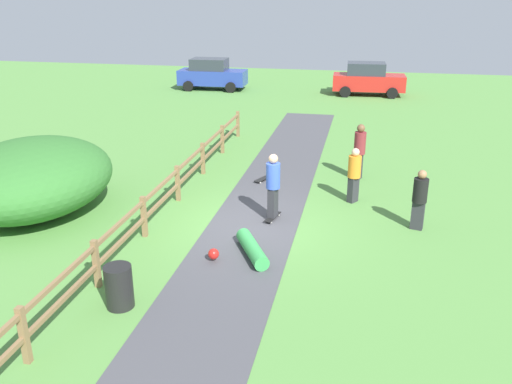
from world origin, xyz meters
name	(u,v)px	position (x,y,z in m)	size (l,w,h in m)	color
ground_plane	(254,225)	(0.00, 0.00, 0.00)	(60.00, 60.00, 0.00)	#568E42
asphalt_path	(254,224)	(0.00, 0.00, 0.01)	(2.40, 28.00, 0.02)	#47474C
wooden_fence	(162,195)	(-2.60, 0.00, 0.67)	(0.12, 18.12, 1.10)	olive
bush_large	(32,177)	(-6.33, -0.34, 1.03)	(4.26, 5.11, 2.07)	#33702D
trash_bin	(119,287)	(-1.80, -4.48, 0.45)	(0.56, 0.56, 0.90)	black
skater_riding	(273,183)	(0.45, 0.43, 1.07)	(0.45, 0.82, 1.88)	black
skater_fallen	(249,249)	(0.29, -1.85, 0.20)	(1.51, 1.62, 0.36)	green
skateboard_loose	(263,179)	(-0.42, 3.53, 0.09)	(0.51, 0.81, 0.08)	black
bystander_maroon	(360,149)	(2.65, 4.41, 1.05)	(0.48, 0.48, 1.88)	#2D2D33
bystander_orange	(354,173)	(2.56, 2.26, 0.92)	(0.53, 0.53, 1.67)	#2D2D33
bystander_black	(420,197)	(4.32, 0.63, 0.90)	(0.46, 0.46, 1.65)	#2D2D33
parked_car_red	(368,79)	(2.74, 19.94, 0.96)	(4.27, 2.14, 1.92)	red
parked_car_blue	(212,74)	(-6.91, 19.94, 0.96)	(4.24, 2.08, 1.92)	#283D99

